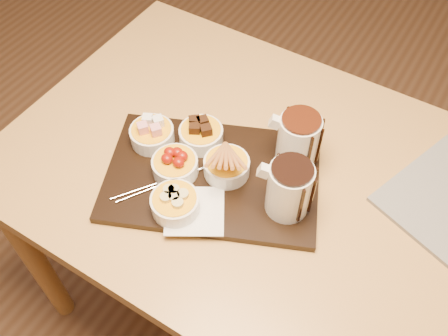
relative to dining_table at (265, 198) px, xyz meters
The scene contains 12 objects.
ground 0.65m from the dining_table, ahead, with size 5.00×5.00×0.00m, color brown.
dining_table is the anchor object (origin of this frame).
serving_board 0.16m from the dining_table, 140.20° to the right, with size 0.46×0.30×0.02m, color black.
napkin 0.23m from the dining_table, 112.51° to the right, with size 0.12×0.12×0.00m, color white.
bowl_marshmallows 0.30m from the dining_table, 165.23° to the right, with size 0.10×0.10×0.04m, color white.
bowl_cake 0.22m from the dining_table, behind, with size 0.10×0.10×0.04m, color white.
bowl_strawberries 0.24m from the dining_table, 145.34° to the right, with size 0.10×0.10×0.04m, color white.
bowl_biscotti 0.16m from the dining_table, 140.80° to the right, with size 0.10×0.10×0.04m, color white.
bowl_bananas 0.26m from the dining_table, 119.68° to the right, with size 0.10×0.10×0.04m, color white.
pitcher_dark_chocolate 0.21m from the dining_table, 40.94° to the right, with size 0.09×0.09×0.12m, color silver.
pitcher_milk_chocolate 0.19m from the dining_table, 54.57° to the left, with size 0.09×0.09×0.12m, color silver.
fondue_skewers 0.25m from the dining_table, 139.43° to the right, with size 0.26×0.03×0.01m, color silver, non-canonical shape.
Camera 1 is at (0.27, -0.62, 1.63)m, focal length 40.00 mm.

